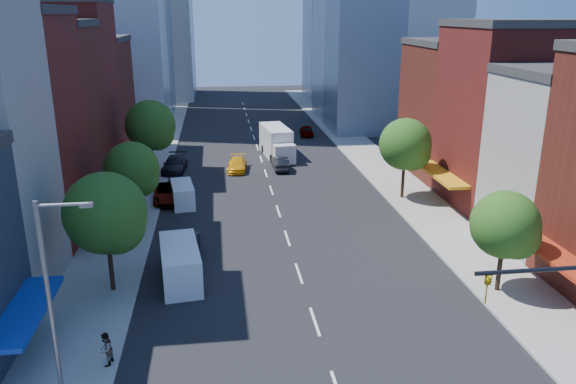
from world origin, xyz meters
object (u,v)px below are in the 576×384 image
Objects in this scene: parked_car_second at (183,250)px; pedestrian_far at (106,349)px; box_truck at (277,143)px; cargo_van_far at (183,195)px; traffic_car_oncoming at (280,163)px; cargo_van_near at (180,265)px; traffic_car_far at (307,130)px; parked_car_third at (168,193)px; taxi at (237,164)px; parked_car_rear at (175,164)px.

pedestrian_far is at bearing -98.93° from parked_car_second.
cargo_van_far is at bearing -128.37° from box_truck.
parked_car_second is at bearing 66.91° from traffic_car_oncoming.
traffic_car_far is at bearing 63.82° from cargo_van_near.
taxi is at bearing 50.85° from parked_car_third.
pedestrian_far is (-1.00, -24.89, 0.23)m from parked_car_third.
traffic_car_oncoming is 5.84m from box_truck.
pedestrian_far is at bearing -96.48° from parked_car_third.
cargo_van_far is (-0.62, 15.03, -0.25)m from cargo_van_near.
traffic_car_far is (14.73, 42.44, -0.46)m from cargo_van_near.
traffic_car_far is at bearing 57.87° from box_truck.
traffic_car_oncoming is (11.20, -0.57, -0.09)m from parked_car_rear.
cargo_van_far is at bearing -171.25° from pedestrian_far.
parked_car_rear is at bearing 87.39° from cargo_van_near.
parked_car_rear is at bearing -177.04° from taxi.
cargo_van_near is 1.25× the size of taxi.
traffic_car_oncoming is at bearing 4.08° from taxi.
box_truck reaches higher than parked_car_third.
traffic_car_oncoming is at bearing 1.66° from parked_car_rear.
taxi is at bearing 84.13° from parked_car_second.
parked_car_rear is at bearing 50.16° from traffic_car_far.
traffic_car_oncoming is (11.20, 9.20, -0.03)m from parked_car_third.
parked_car_third is 18.86m from box_truck.
parked_car_third reaches higher than taxi.
cargo_van_far reaches higher than pedestrian_far.
traffic_car_far is 2.57× the size of pedestrian_far.
taxi is at bearing -3.10° from traffic_car_oncoming.
parked_car_second is at bearing -85.61° from parked_car_third.
cargo_van_near is 3.53× the size of pedestrian_far.
parked_car_third is at bearing 90.01° from cargo_van_near.
parked_car_rear is 1.30× the size of traffic_car_far.
cargo_van_near is at bearing -113.43° from box_truck.
cargo_van_near is at bearing 69.40° from traffic_car_oncoming.
cargo_van_far is 1.08× the size of traffic_car_far.
box_truck is (10.04, 16.26, 0.68)m from cargo_van_far.
traffic_car_oncoming is (4.63, -0.18, 0.04)m from taxi.
box_truck is (0.25, 5.76, 0.90)m from traffic_car_oncoming.
cargo_van_near is 9.09m from pedestrian_far.
cargo_van_near reaches higher than pedestrian_far.
pedestrian_far is at bearing -87.07° from parked_car_rear.
traffic_car_oncoming is at bearing 63.19° from cargo_van_near.
parked_car_second reaches higher than traffic_car_oncoming.
box_truck is 5.25× the size of pedestrian_far.
box_truck reaches higher than traffic_car_far.
box_truck reaches higher than cargo_van_far.
cargo_van_near is 44.92m from traffic_car_far.
parked_car_second is 13.41m from parked_car_third.
cargo_van_far reaches higher than taxi.
parked_car_third is at bearing 129.70° from cargo_van_far.
cargo_van_near reaches higher than parked_car_rear.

